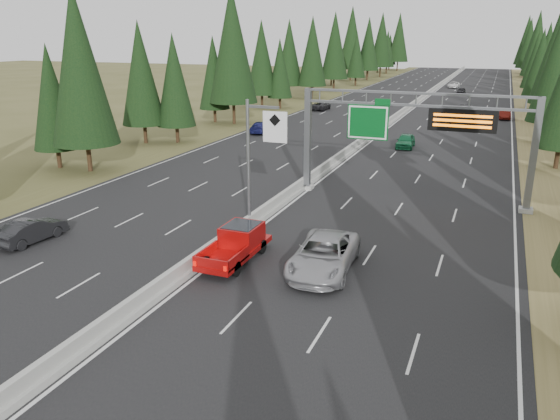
# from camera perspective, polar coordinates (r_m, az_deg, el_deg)

# --- Properties ---
(road) EXTENTS (32.00, 260.00, 0.08)m
(road) POSITION_cam_1_polar(r_m,az_deg,el_deg) (86.14, 12.59, 9.67)
(road) COLOR black
(road) RESTS_ON ground
(shoulder_right) EXTENTS (3.60, 260.00, 0.06)m
(shoulder_right) POSITION_cam_1_polar(r_m,az_deg,el_deg) (85.13, 24.59, 8.39)
(shoulder_right) COLOR olive
(shoulder_right) RESTS_ON ground
(shoulder_left) EXTENTS (3.60, 260.00, 0.06)m
(shoulder_left) POSITION_cam_1_polar(r_m,az_deg,el_deg) (90.70, 1.28, 10.47)
(shoulder_left) COLOR #4B4A23
(shoulder_left) RESTS_ON ground
(median_barrier) EXTENTS (0.70, 260.00, 0.85)m
(median_barrier) POSITION_cam_1_polar(r_m,az_deg,el_deg) (86.09, 12.61, 9.91)
(median_barrier) COLOR #9C9C96
(median_barrier) RESTS_ON road
(sign_gantry) EXTENTS (16.75, 0.98, 7.80)m
(sign_gantry) POSITION_cam_1_polar(r_m,az_deg,el_deg) (39.93, 14.70, 8.05)
(sign_gantry) COLOR slate
(sign_gantry) RESTS_ON road
(hov_sign_pole) EXTENTS (2.80, 0.50, 8.00)m
(hov_sign_pole) POSITION_cam_1_polar(r_m,az_deg,el_deg) (32.78, -2.44, 5.60)
(hov_sign_pole) COLOR slate
(hov_sign_pole) RESTS_ON road
(tree_row_left) EXTENTS (11.67, 240.02, 18.87)m
(tree_row_left) POSITION_cam_1_polar(r_m,az_deg,el_deg) (85.23, -2.80, 16.13)
(tree_row_left) COLOR black
(tree_row_left) RESTS_ON ground
(silver_minivan) EXTENTS (3.33, 6.47, 1.75)m
(silver_minivan) POSITION_cam_1_polar(r_m,az_deg,el_deg) (28.04, 4.59, -4.67)
(silver_minivan) COLOR #98989C
(silver_minivan) RESTS_ON road
(red_pickup) EXTENTS (1.98, 5.53, 1.80)m
(red_pickup) POSITION_cam_1_polar(r_m,az_deg,el_deg) (29.47, -4.36, -3.26)
(red_pickup) COLOR black
(red_pickup) RESTS_ON road
(car_ahead_green) EXTENTS (1.94, 4.45, 1.49)m
(car_ahead_green) POSITION_cam_1_polar(r_m,az_deg,el_deg) (60.46, 12.99, 7.06)
(car_ahead_green) COLOR #16643A
(car_ahead_green) RESTS_ON road
(car_ahead_dkred) EXTENTS (1.71, 4.47, 1.45)m
(car_ahead_dkred) POSITION_cam_1_polar(r_m,az_deg,el_deg) (86.09, 22.42, 9.27)
(car_ahead_dkred) COLOR #5E130D
(car_ahead_dkred) RESTS_ON road
(car_ahead_dkgrey) EXTENTS (1.92, 4.48, 1.29)m
(car_ahead_dkgrey) POSITION_cam_1_polar(r_m,az_deg,el_deg) (89.01, 18.65, 9.87)
(car_ahead_dkgrey) COLOR black
(car_ahead_dkgrey) RESTS_ON road
(car_ahead_white) EXTENTS (2.43, 5.01, 1.37)m
(car_ahead_white) POSITION_cam_1_polar(r_m,az_deg,el_deg) (133.87, 17.71, 12.36)
(car_ahead_white) COLOR white
(car_ahead_white) RESTS_ON road
(car_ahead_far) EXTENTS (1.78, 4.25, 1.44)m
(car_ahead_far) POSITION_cam_1_polar(r_m,az_deg,el_deg) (118.91, 18.41, 11.72)
(car_ahead_far) COLOR black
(car_ahead_far) RESTS_ON road
(car_onc_near) EXTENTS (1.87, 4.35, 1.39)m
(car_onc_near) POSITION_cam_1_polar(r_m,az_deg,el_deg) (35.01, -24.52, -1.95)
(car_onc_near) COLOR black
(car_onc_near) RESTS_ON road
(car_onc_blue) EXTENTS (2.38, 4.96, 1.39)m
(car_onc_blue) POSITION_cam_1_polar(r_m,az_deg,el_deg) (68.16, -1.96, 8.64)
(car_onc_blue) COLOR navy
(car_onc_blue) RESTS_ON road
(car_onc_white) EXTENTS (1.97, 4.31, 1.43)m
(car_onc_white) POSITION_cam_1_polar(r_m,az_deg,el_deg) (74.82, 8.59, 9.29)
(car_onc_white) COLOR #B9B9B9
(car_onc_white) RESTS_ON road
(car_onc_far) EXTENTS (2.31, 4.92, 1.36)m
(car_onc_far) POSITION_cam_1_polar(r_m,az_deg,el_deg) (89.82, 4.29, 10.82)
(car_onc_far) COLOR black
(car_onc_far) RESTS_ON road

